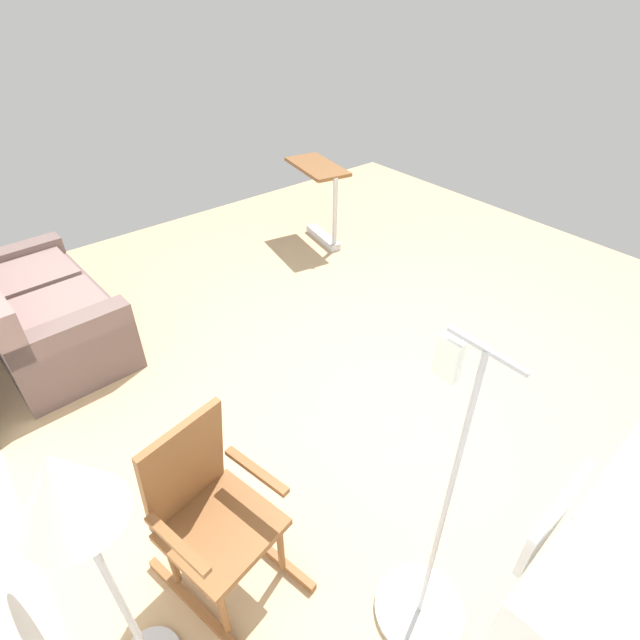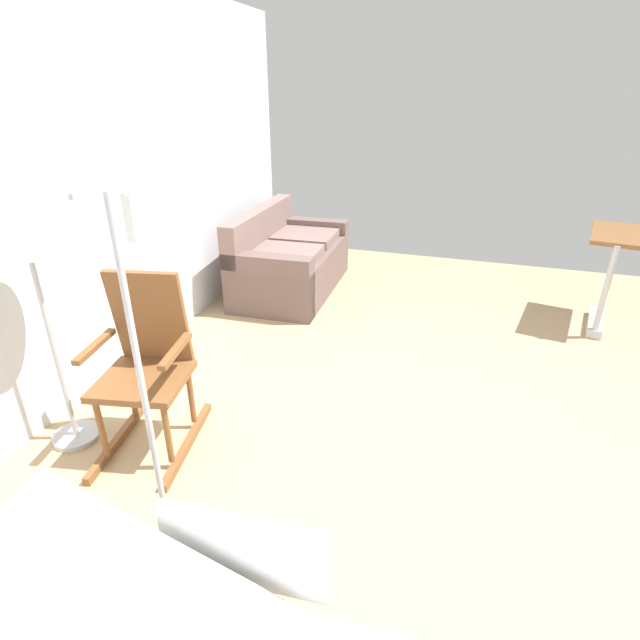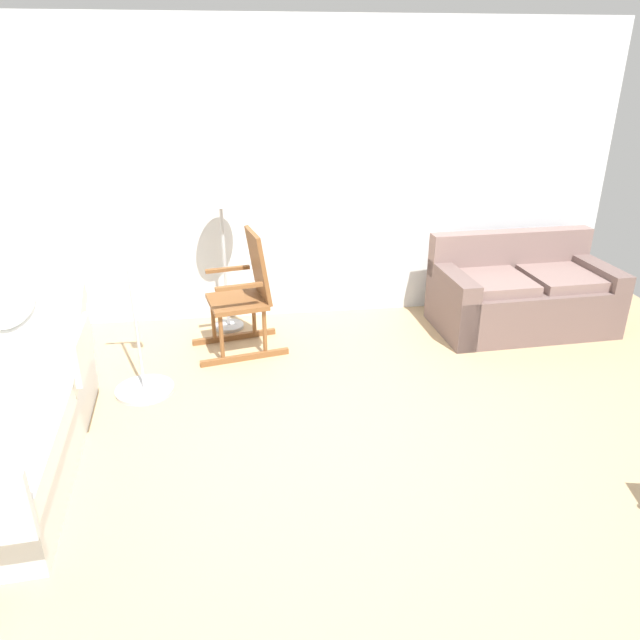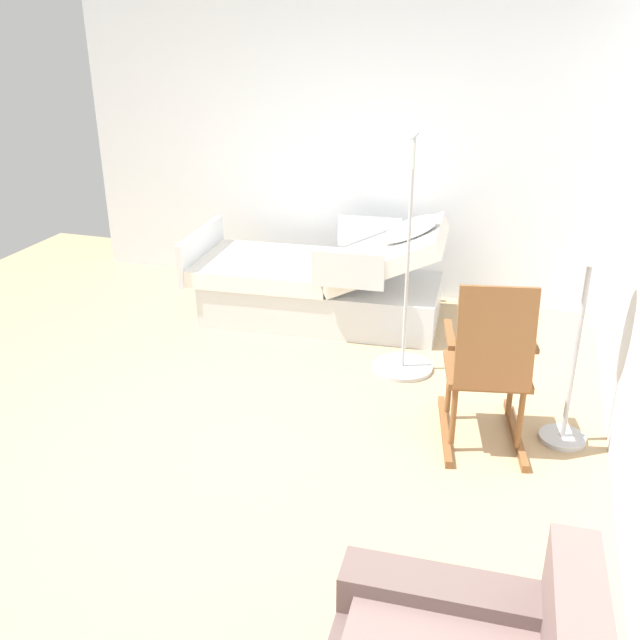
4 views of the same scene
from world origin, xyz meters
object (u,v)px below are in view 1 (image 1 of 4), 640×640
couch (42,314)px  iv_pole (424,585)px  rocking_chair (210,514)px  floor_lamp (72,507)px  overbed_table (321,195)px

couch → iv_pole: size_ratio=0.97×
rocking_chair → iv_pole: iv_pole is taller
iv_pole → couch: bearing=13.1°
rocking_chair → floor_lamp: (-0.17, 0.47, 0.72)m
rocking_chair → floor_lamp: floor_lamp is taller
floor_lamp → iv_pole: iv_pole is taller
couch → rocking_chair: (-2.57, -0.13, 0.20)m
couch → floor_lamp: size_ratio=1.11×
overbed_table → rocking_chair: bearing=132.8°
rocking_chair → overbed_table: bearing=-47.2°
couch → iv_pole: iv_pole is taller
couch → overbed_table: couch is taller
rocking_chair → floor_lamp: 0.88m
rocking_chair → couch: bearing=2.9°
couch → floor_lamp: 2.91m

